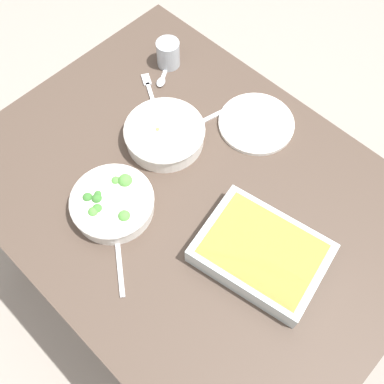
{
  "coord_description": "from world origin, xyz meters",
  "views": [
    {
      "loc": [
        -0.41,
        0.43,
        1.82
      ],
      "look_at": [
        0.0,
        0.0,
        0.74
      ],
      "focal_mm": 43.18,
      "sensor_mm": 36.0,
      "label": 1
    }
  ],
  "objects_px": {
    "stew_bowl": "(165,134)",
    "fork_on_table": "(150,92)",
    "drink_cup": "(168,55)",
    "spoon_spare": "(165,72)",
    "baking_dish": "(261,253)",
    "side_plate": "(256,123)",
    "broccoli_bowl": "(112,203)",
    "spoon_by_stew": "(203,121)",
    "spoon_by_broccoli": "(118,253)"
  },
  "relations": [
    {
      "from": "side_plate",
      "to": "spoon_spare",
      "type": "distance_m",
      "value": 0.34
    },
    {
      "from": "broccoli_bowl",
      "to": "drink_cup",
      "type": "bearing_deg",
      "value": -60.16
    },
    {
      "from": "spoon_by_stew",
      "to": "spoon_spare",
      "type": "xyz_separation_m",
      "value": [
        0.22,
        -0.05,
        0.0
      ]
    },
    {
      "from": "spoon_spare",
      "to": "baking_dish",
      "type": "bearing_deg",
      "value": 156.77
    },
    {
      "from": "stew_bowl",
      "to": "side_plate",
      "type": "xyz_separation_m",
      "value": [
        -0.15,
        -0.22,
        -0.03
      ]
    },
    {
      "from": "stew_bowl",
      "to": "fork_on_table",
      "type": "xyz_separation_m",
      "value": [
        0.16,
        -0.09,
        -0.03
      ]
    },
    {
      "from": "side_plate",
      "to": "spoon_by_stew",
      "type": "xyz_separation_m",
      "value": [
        0.12,
        0.1,
        -0.0
      ]
    },
    {
      "from": "broccoli_bowl",
      "to": "spoon_spare",
      "type": "height_order",
      "value": "broccoli_bowl"
    },
    {
      "from": "broccoli_bowl",
      "to": "spoon_spare",
      "type": "xyz_separation_m",
      "value": [
        0.24,
        -0.42,
        -0.03
      ]
    },
    {
      "from": "baking_dish",
      "to": "drink_cup",
      "type": "height_order",
      "value": "drink_cup"
    },
    {
      "from": "stew_bowl",
      "to": "spoon_by_broccoli",
      "type": "bearing_deg",
      "value": 116.95
    },
    {
      "from": "broccoli_bowl",
      "to": "baking_dish",
      "type": "height_order",
      "value": "broccoli_bowl"
    },
    {
      "from": "drink_cup",
      "to": "broccoli_bowl",
      "type": "bearing_deg",
      "value": 119.84
    },
    {
      "from": "side_plate",
      "to": "fork_on_table",
      "type": "relative_size",
      "value": 1.35
    },
    {
      "from": "spoon_by_stew",
      "to": "fork_on_table",
      "type": "distance_m",
      "value": 0.19
    },
    {
      "from": "drink_cup",
      "to": "spoon_spare",
      "type": "bearing_deg",
      "value": 119.13
    },
    {
      "from": "stew_bowl",
      "to": "broccoli_bowl",
      "type": "relative_size",
      "value": 1.04
    },
    {
      "from": "stew_bowl",
      "to": "spoon_spare",
      "type": "relative_size",
      "value": 1.4
    },
    {
      "from": "stew_bowl",
      "to": "fork_on_table",
      "type": "bearing_deg",
      "value": -29.92
    },
    {
      "from": "stew_bowl",
      "to": "side_plate",
      "type": "bearing_deg",
      "value": -123.78
    },
    {
      "from": "drink_cup",
      "to": "spoon_by_broccoli",
      "type": "relative_size",
      "value": 0.56
    },
    {
      "from": "baking_dish",
      "to": "spoon_spare",
      "type": "distance_m",
      "value": 0.66
    },
    {
      "from": "spoon_by_stew",
      "to": "spoon_by_broccoli",
      "type": "height_order",
      "value": "same"
    },
    {
      "from": "drink_cup",
      "to": "stew_bowl",
      "type": "bearing_deg",
      "value": 133.61
    },
    {
      "from": "baking_dish",
      "to": "fork_on_table",
      "type": "bearing_deg",
      "value": -16.72
    },
    {
      "from": "stew_bowl",
      "to": "drink_cup",
      "type": "height_order",
      "value": "drink_cup"
    },
    {
      "from": "stew_bowl",
      "to": "spoon_by_broccoli",
      "type": "relative_size",
      "value": 1.49
    },
    {
      "from": "baking_dish",
      "to": "side_plate",
      "type": "height_order",
      "value": "baking_dish"
    },
    {
      "from": "spoon_by_broccoli",
      "to": "fork_on_table",
      "type": "bearing_deg",
      "value": -52.02
    },
    {
      "from": "broccoli_bowl",
      "to": "fork_on_table",
      "type": "relative_size",
      "value": 1.34
    },
    {
      "from": "spoon_spare",
      "to": "fork_on_table",
      "type": "xyz_separation_m",
      "value": [
        -0.02,
        0.09,
        -0.0
      ]
    },
    {
      "from": "drink_cup",
      "to": "side_plate",
      "type": "bearing_deg",
      "value": -178.48
    },
    {
      "from": "drink_cup",
      "to": "fork_on_table",
      "type": "distance_m",
      "value": 0.14
    },
    {
      "from": "broccoli_bowl",
      "to": "side_plate",
      "type": "xyz_separation_m",
      "value": [
        -0.09,
        -0.47,
        -0.02
      ]
    },
    {
      "from": "spoon_by_stew",
      "to": "spoon_by_broccoli",
      "type": "xyz_separation_m",
      "value": [
        -0.13,
        0.45,
        0.0
      ]
    },
    {
      "from": "stew_bowl",
      "to": "side_plate",
      "type": "distance_m",
      "value": 0.27
    },
    {
      "from": "stew_bowl",
      "to": "drink_cup",
      "type": "distance_m",
      "value": 0.3
    },
    {
      "from": "drink_cup",
      "to": "side_plate",
      "type": "xyz_separation_m",
      "value": [
        -0.35,
        -0.01,
        -0.03
      ]
    },
    {
      "from": "baking_dish",
      "to": "fork_on_table",
      "type": "height_order",
      "value": "baking_dish"
    },
    {
      "from": "baking_dish",
      "to": "spoon_by_stew",
      "type": "bearing_deg",
      "value": -28.04
    },
    {
      "from": "spoon_spare",
      "to": "stew_bowl",
      "type": "bearing_deg",
      "value": 136.04
    },
    {
      "from": "stew_bowl",
      "to": "broccoli_bowl",
      "type": "xyz_separation_m",
      "value": [
        -0.06,
        0.24,
        -0.0
      ]
    },
    {
      "from": "stew_bowl",
      "to": "baking_dish",
      "type": "relative_size",
      "value": 0.68
    },
    {
      "from": "side_plate",
      "to": "fork_on_table",
      "type": "distance_m",
      "value": 0.34
    },
    {
      "from": "spoon_by_stew",
      "to": "spoon_by_broccoli",
      "type": "relative_size",
      "value": 1.14
    },
    {
      "from": "spoon_by_stew",
      "to": "fork_on_table",
      "type": "xyz_separation_m",
      "value": [
        0.19,
        0.03,
        -0.0
      ]
    },
    {
      "from": "broccoli_bowl",
      "to": "drink_cup",
      "type": "height_order",
      "value": "drink_cup"
    },
    {
      "from": "drink_cup",
      "to": "spoon_by_stew",
      "type": "relative_size",
      "value": 0.49
    },
    {
      "from": "broccoli_bowl",
      "to": "drink_cup",
      "type": "distance_m",
      "value": 0.53
    },
    {
      "from": "stew_bowl",
      "to": "broccoli_bowl",
      "type": "distance_m",
      "value": 0.25
    }
  ]
}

